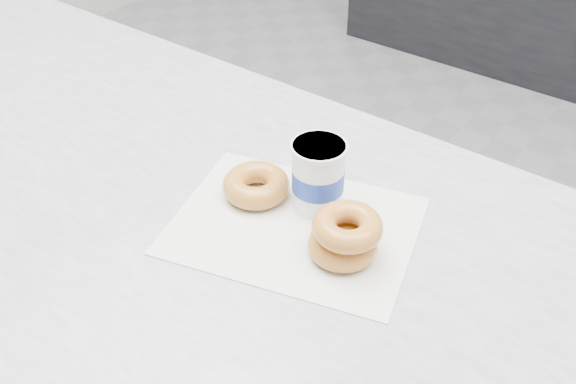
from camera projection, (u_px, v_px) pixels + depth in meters
name	position (u px, v px, depth m)	size (l,w,h in m)	color
ground	(368.00, 341.00, 1.88)	(5.00, 5.00, 0.00)	gray
wax_paper	(294.00, 225.00, 0.92)	(0.34, 0.26, 0.00)	silver
donut_single	(256.00, 185.00, 0.96)	(0.10, 0.10, 0.04)	#BF8834
donut_stack	(345.00, 236.00, 0.85)	(0.12, 0.12, 0.07)	#BF8834
coffee_cup	(318.00, 176.00, 0.92)	(0.09, 0.09, 0.11)	white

